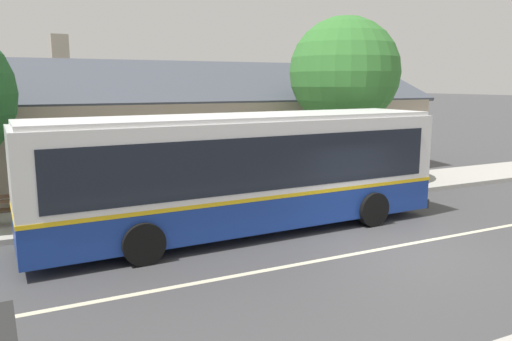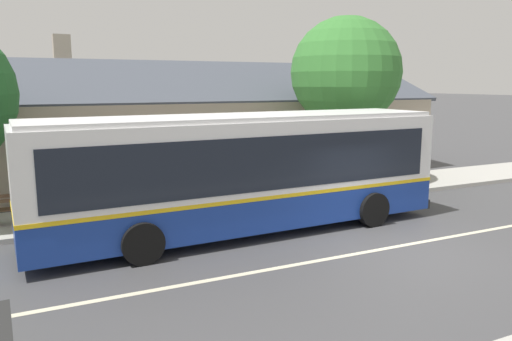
% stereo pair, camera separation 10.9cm
% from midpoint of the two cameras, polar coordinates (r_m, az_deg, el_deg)
% --- Properties ---
extents(ground_plane, '(300.00, 300.00, 0.00)m').
position_cam_midpoint_polar(ground_plane, '(13.26, 15.48, -8.48)').
color(ground_plane, '#424244').
extents(sidewalk_far, '(60.00, 3.00, 0.15)m').
position_cam_midpoint_polar(sidewalk_far, '(17.99, 2.85, -3.02)').
color(sidewalk_far, '#ADAAA3').
rests_on(sidewalk_far, ground).
extents(lane_divider_stripe, '(60.00, 0.16, 0.01)m').
position_cam_midpoint_polar(lane_divider_stripe, '(13.26, 15.49, -8.46)').
color(lane_divider_stripe, beige).
rests_on(lane_divider_stripe, ground).
extents(community_building, '(21.04, 9.17, 6.15)m').
position_cam_midpoint_polar(community_building, '(23.77, -6.78, 4.31)').
color(community_building, tan).
rests_on(community_building, ground).
extents(transit_bus, '(11.70, 3.01, 3.26)m').
position_cam_midpoint_polar(transit_bus, '(13.71, -1.18, 0.05)').
color(transit_bus, navy).
rests_on(transit_bus, ground).
extents(bench_by_building, '(1.79, 0.51, 0.94)m').
position_cam_midpoint_polar(bench_by_building, '(15.69, -25.20, -4.04)').
color(bench_by_building, brown).
rests_on(bench_by_building, sidewalk_far).
extents(street_tree_primary, '(4.31, 4.31, 6.69)m').
position_cam_midpoint_polar(street_tree_primary, '(20.15, 10.38, 10.97)').
color(street_tree_primary, '#4C3828').
rests_on(street_tree_primary, ground).
extents(bus_stop_sign, '(0.36, 0.07, 2.40)m').
position_cam_midpoint_polar(bus_stop_sign, '(18.57, 12.78, 2.06)').
color(bus_stop_sign, gray).
rests_on(bus_stop_sign, sidewalk_far).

